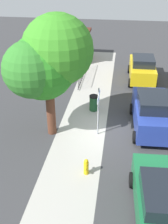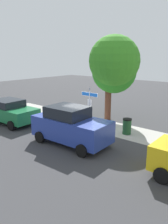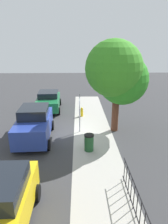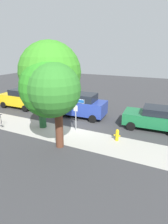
{
  "view_description": "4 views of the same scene",
  "coord_description": "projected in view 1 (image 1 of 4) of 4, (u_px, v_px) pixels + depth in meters",
  "views": [
    {
      "loc": [
        -12.25,
        -0.57,
        8.26
      ],
      "look_at": [
        -0.34,
        1.13,
        1.33
      ],
      "focal_mm": 43.46,
      "sensor_mm": 36.0,
      "label": 1
    },
    {
      "loc": [
        8.74,
        -10.78,
        4.72
      ],
      "look_at": [
        -0.59,
        0.21,
        1.06
      ],
      "focal_mm": 35.91,
      "sensor_mm": 36.0,
      "label": 2
    },
    {
      "loc": [
        12.37,
        0.33,
        5.76
      ],
      "look_at": [
        -0.41,
        0.7,
        1.4
      ],
      "focal_mm": 32.0,
      "sensor_mm": 36.0,
      "label": 3
    },
    {
      "loc": [
        -6.04,
        11.08,
        5.56
      ],
      "look_at": [
        -0.9,
        0.34,
        1.5
      ],
      "focal_mm": 29.26,
      "sensor_mm": 36.0,
      "label": 4
    }
  ],
  "objects": [
    {
      "name": "ground_plane",
      "position": [
        105.0,
        132.0,
        14.7
      ],
      "size": [
        60.0,
        60.0,
        0.0
      ],
      "primitive_type": "plane",
      "color": "#38383A"
    },
    {
      "name": "sidewalk_strip",
      "position": [
        87.0,
        112.0,
        16.58
      ],
      "size": [
        24.0,
        2.6,
        0.0
      ],
      "primitive_type": "cube",
      "color": "#A8A59D",
      "rests_on": "ground_plane"
    },
    {
      "name": "street_sign",
      "position": [
        98.0,
        104.0,
        13.61
      ],
      "size": [
        1.32,
        0.07,
        2.7
      ],
      "color": "#9EA0A5",
      "rests_on": "ground_plane"
    },
    {
      "name": "shade_tree",
      "position": [
        47.0,
        59.0,
        12.94
      ],
      "size": [
        4.07,
        4.2,
        6.1
      ],
      "color": "brown",
      "rests_on": "ground_plane"
    },
    {
      "name": "car_green",
      "position": [
        164.0,
        201.0,
        9.43
      ],
      "size": [
        4.35,
        2.34,
        1.67
      ],
      "rotation": [
        0.0,
        0.0,
        0.05
      ],
      "color": "#196A3A",
      "rests_on": "ground_plane"
    },
    {
      "name": "car_blue",
      "position": [
        153.0,
        112.0,
        14.5
      ],
      "size": [
        4.43,
        2.29,
        2.06
      ],
      "rotation": [
        0.0,
        0.0,
        0.04
      ],
      "color": "#263B97",
      "rests_on": "ground_plane"
    },
    {
      "name": "car_yellow",
      "position": [
        142.0,
        68.0,
        20.32
      ],
      "size": [
        4.14,
        2.04,
        1.89
      ],
      "rotation": [
        0.0,
        0.0,
        0.01
      ],
      "color": "gold",
      "rests_on": "ground_plane"
    },
    {
      "name": "iron_fence",
      "position": [
        83.0,
        71.0,
        20.87
      ],
      "size": [
        4.7,
        0.04,
        1.07
      ],
      "color": "black",
      "rests_on": "ground_plane"
    },
    {
      "name": "utility_shed",
      "position": [
        73.0,
        45.0,
        24.42
      ],
      "size": [
        3.34,
        2.89,
        2.54
      ],
      "color": "#998466",
      "rests_on": "ground_plane"
    },
    {
      "name": "fire_hydrant",
      "position": [
        86.0,
        167.0,
        11.68
      ],
      "size": [
        0.42,
        0.22,
        0.78
      ],
      "color": "yellow",
      "rests_on": "ground_plane"
    },
    {
      "name": "trash_bin",
      "position": [
        94.0,
        103.0,
        16.52
      ],
      "size": [
        0.55,
        0.55,
        0.98
      ],
      "color": "#1E4C28",
      "rests_on": "ground_plane"
    }
  ]
}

